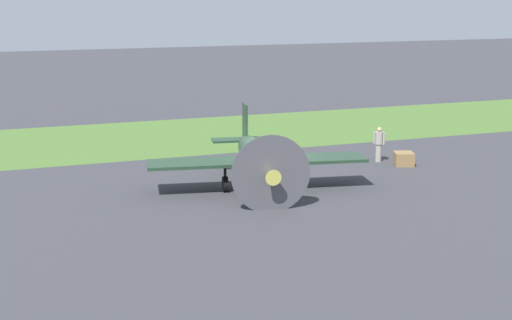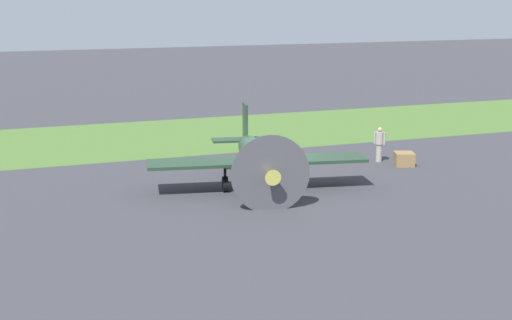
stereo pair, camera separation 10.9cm
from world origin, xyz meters
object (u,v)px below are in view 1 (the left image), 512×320
object	(u,v)px
fuel_drum	(249,146)
ground_crew_chief	(379,143)
airplane_lead	(257,156)
supply_crate	(404,159)

from	to	relation	value
fuel_drum	ground_crew_chief	bearing A→B (deg)	145.96
airplane_lead	ground_crew_chief	size ratio (longest dim) A/B	5.46
ground_crew_chief	fuel_drum	distance (m)	6.67
airplane_lead	supply_crate	size ratio (longest dim) A/B	10.49
ground_crew_chief	fuel_drum	size ratio (longest dim) A/B	1.92
airplane_lead	supply_crate	world-z (taller)	airplane_lead
airplane_lead	ground_crew_chief	xyz separation A→B (m)	(-7.42, -2.65, -0.49)
ground_crew_chief	supply_crate	bearing A→B (deg)	-1.57
ground_crew_chief	supply_crate	world-z (taller)	ground_crew_chief
supply_crate	airplane_lead	bearing A→B (deg)	10.50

